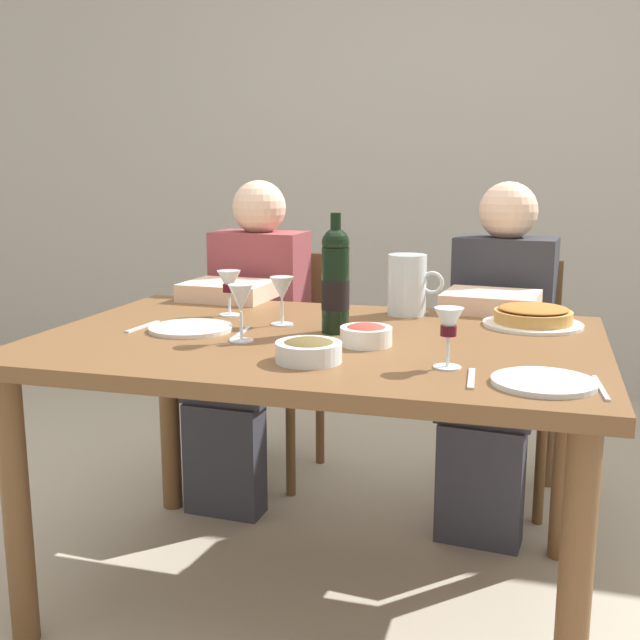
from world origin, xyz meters
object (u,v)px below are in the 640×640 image
(salad_bowl, at_px, (366,334))
(wine_glass_spare, at_px, (229,284))
(wine_glass_left_diner, at_px, (282,291))
(dinner_plate_left_setting, at_px, (544,382))
(diner_left, at_px, (249,330))
(dinner_plate_right_setting, at_px, (191,328))
(water_pitcher, at_px, (407,288))
(chair_left, at_px, (273,348))
(chair_right, at_px, (505,362))
(diner_right, at_px, (497,344))
(wine_glass_right_diner, at_px, (449,326))
(baked_tart, at_px, (533,317))
(wine_glass_centre, at_px, (241,301))
(olive_bowl, at_px, (309,350))
(wine_bottle, at_px, (335,281))
(dining_table, at_px, (318,370))

(salad_bowl, distance_m, wine_glass_spare, 0.57)
(wine_glass_left_diner, relative_size, dinner_plate_left_setting, 0.64)
(salad_bowl, height_order, diner_left, diner_left)
(dinner_plate_right_setting, relative_size, diner_left, 0.20)
(water_pitcher, xyz_separation_m, dinner_plate_right_setting, (-0.54, -0.40, -0.08))
(dinner_plate_left_setting, bearing_deg, diner_left, 137.01)
(wine_glass_left_diner, distance_m, chair_left, 0.90)
(chair_right, distance_m, diner_right, 0.26)
(salad_bowl, xyz_separation_m, diner_right, (0.29, 0.74, -0.17))
(wine_glass_right_diner, distance_m, dinner_plate_right_setting, 0.77)
(wine_glass_left_diner, relative_size, chair_left, 0.16)
(baked_tart, xyz_separation_m, dinner_plate_right_setting, (-0.92, -0.33, -0.02))
(wine_glass_right_diner, relative_size, wine_glass_centre, 0.92)
(olive_bowl, bearing_deg, salad_bowl, 65.89)
(baked_tart, xyz_separation_m, wine_glass_right_diner, (-0.18, -0.54, 0.07))
(wine_glass_centre, distance_m, dinner_plate_left_setting, 0.80)
(wine_bottle, xyz_separation_m, olive_bowl, (0.02, -0.33, -0.12))
(water_pitcher, distance_m, wine_glass_right_diner, 0.65)
(salad_bowl, relative_size, olive_bowl, 0.85)
(baked_tart, distance_m, salad_bowl, 0.55)
(baked_tart, xyz_separation_m, wine_glass_left_diner, (-0.70, -0.18, 0.07))
(diner_right, bearing_deg, chair_right, -89.04)
(wine_glass_left_diner, bearing_deg, wine_glass_spare, 155.52)
(dining_table, distance_m, diner_right, 0.81)
(dinner_plate_right_setting, xyz_separation_m, diner_left, (-0.09, 0.67, -0.15))
(dinner_plate_right_setting, relative_size, chair_left, 0.27)
(olive_bowl, bearing_deg, diner_right, 67.76)
(dining_table, xyz_separation_m, wine_glass_left_diner, (-0.14, 0.12, 0.19))
(olive_bowl, distance_m, diner_left, 1.07)
(baked_tart, height_order, dinner_plate_left_setting, baked_tart)
(dinner_plate_left_setting, height_order, diner_right, diner_right)
(salad_bowl, xyz_separation_m, wine_glass_spare, (-0.49, 0.28, 0.07))
(dining_table, relative_size, chair_left, 1.72)
(dining_table, xyz_separation_m, water_pitcher, (0.18, 0.38, 0.17))
(water_pitcher, height_order, chair_right, water_pitcher)
(wine_glass_spare, xyz_separation_m, dinner_plate_right_setting, (-0.02, -0.24, -0.09))
(water_pitcher, bearing_deg, dinner_plate_right_setting, -143.32)
(olive_bowl, height_order, wine_glass_spare, wine_glass_spare)
(dinner_plate_right_setting, bearing_deg, wine_glass_spare, 85.66)
(wine_glass_left_diner, height_order, dinner_plate_right_setting, wine_glass_left_diner)
(dinner_plate_right_setting, bearing_deg, water_pitcher, 36.68)
(dining_table, height_order, wine_glass_left_diner, wine_glass_left_diner)
(salad_bowl, xyz_separation_m, wine_glass_centre, (-0.32, -0.05, 0.08))
(dining_table, height_order, diner_right, diner_right)
(wine_glass_right_diner, bearing_deg, wine_bottle, 138.90)
(wine_bottle, distance_m, diner_right, 0.79)
(wine_bottle, distance_m, wine_glass_left_diner, 0.19)
(wine_glass_spare, height_order, chair_right, wine_glass_spare)
(salad_bowl, height_order, chair_right, chair_right)
(chair_right, bearing_deg, wine_bottle, 68.81)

